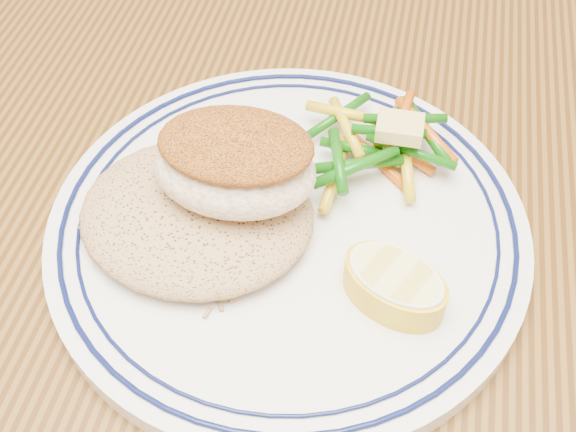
# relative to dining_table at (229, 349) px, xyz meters

# --- Properties ---
(dining_table) EXTENTS (1.50, 0.90, 0.75)m
(dining_table) POSITION_rel_dining_table_xyz_m (0.00, 0.00, 0.00)
(dining_table) COLOR #44280D
(dining_table) RESTS_ON ground
(plate) EXTENTS (0.28, 0.28, 0.02)m
(plate) POSITION_rel_dining_table_xyz_m (0.04, 0.03, 0.11)
(plate) COLOR white
(plate) RESTS_ON dining_table
(rice_pilaf) EXTENTS (0.13, 0.12, 0.03)m
(rice_pilaf) POSITION_rel_dining_table_xyz_m (-0.01, 0.02, 0.12)
(rice_pilaf) COLOR #9F7A4F
(rice_pilaf) RESTS_ON plate
(fish_fillet) EXTENTS (0.09, 0.07, 0.05)m
(fish_fillet) POSITION_rel_dining_table_xyz_m (0.01, 0.03, 0.15)
(fish_fillet) COLOR #FBE9CF
(fish_fillet) RESTS_ON rice_pilaf
(vegetable_pile) EXTENTS (0.10, 0.11, 0.03)m
(vegetable_pile) POSITION_rel_dining_table_xyz_m (0.08, 0.09, 0.12)
(vegetable_pile) COLOR #CD530A
(vegetable_pile) RESTS_ON plate
(butter_pat) EXTENTS (0.03, 0.02, 0.01)m
(butter_pat) POSITION_rel_dining_table_xyz_m (0.09, 0.09, 0.14)
(butter_pat) COLOR #D8BC69
(butter_pat) RESTS_ON vegetable_pile
(lemon_wedge) EXTENTS (0.07, 0.07, 0.02)m
(lemon_wedge) POSITION_rel_dining_table_xyz_m (0.10, -0.01, 0.12)
(lemon_wedge) COLOR yellow
(lemon_wedge) RESTS_ON plate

